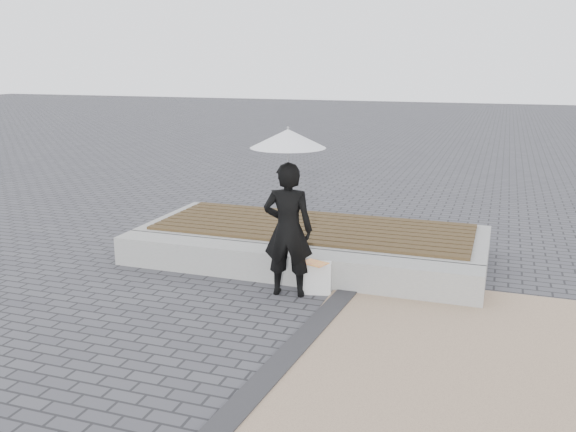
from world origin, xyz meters
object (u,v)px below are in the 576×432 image
at_px(handbag, 287,242).
at_px(canvas_tote, 316,278).
at_px(seating_ledge, 287,265).
at_px(parasol, 288,139).
at_px(woman, 288,230).

distance_m(handbag, canvas_tote, 0.73).
xyz_separation_m(seating_ledge, handbag, (-0.02, 0.07, 0.30)).
distance_m(parasol, canvas_tote, 1.76).
distance_m(seating_ledge, handbag, 0.31).
distance_m(seating_ledge, canvas_tote, 0.61).
bearing_deg(handbag, parasol, -83.11).
bearing_deg(canvas_tote, seating_ledge, 134.09).
xyz_separation_m(woman, canvas_tote, (0.31, 0.15, -0.63)).
height_order(woman, canvas_tote, woman).
bearing_deg(handbag, canvas_tote, -52.03).
bearing_deg(seating_ledge, parasol, -68.68).
height_order(seating_ledge, parasol, parasol).
height_order(woman, handbag, woman).
height_order(parasol, canvas_tote, parasol).
relative_size(woman, parasol, 1.45).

